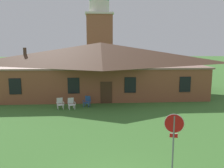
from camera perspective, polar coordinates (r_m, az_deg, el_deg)
brick_building at (r=27.33m, az=-2.69°, el=3.95°), size 22.26×10.40×5.78m
dome_tower at (r=46.96m, az=-3.01°, el=12.12°), size 5.18×5.18×17.07m
stop_sign at (r=10.27m, az=14.55°, el=-11.32°), size 0.77×0.28×2.83m
lawn_chair_by_porch at (r=21.40m, az=-12.34°, el=-4.50°), size 0.74×0.79×0.96m
lawn_chair_near_door at (r=21.22m, az=-9.74°, el=-4.54°), size 0.75×0.81×0.96m
lawn_chair_left_end at (r=21.77m, az=-5.94°, el=-4.09°), size 0.76×0.81×0.96m
bare_tree_beside_building at (r=28.34m, az=-19.82°, el=3.10°), size 1.68×1.63×5.22m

